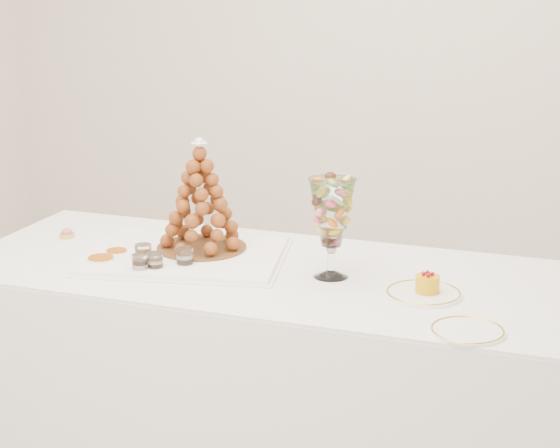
% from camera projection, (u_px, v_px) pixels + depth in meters
% --- Properties ---
extents(buffet_table, '(2.20, 0.95, 0.82)m').
position_uv_depth(buffet_table, '(270.00, 380.00, 3.29)').
color(buffet_table, white).
rests_on(buffet_table, ground).
extents(lace_tray, '(0.77, 0.64, 0.02)m').
position_uv_depth(lace_tray, '(185.00, 256.00, 3.28)').
color(lace_tray, white).
rests_on(lace_tray, buffet_table).
extents(macaron_vase, '(0.15, 0.15, 0.33)m').
position_uv_depth(macaron_vase, '(332.00, 214.00, 3.05)').
color(macaron_vase, white).
rests_on(macaron_vase, buffet_table).
extents(cake_plate, '(0.24, 0.24, 0.01)m').
position_uv_depth(cake_plate, '(423.00, 294.00, 2.93)').
color(cake_plate, white).
rests_on(cake_plate, buffet_table).
extents(spare_plate, '(0.21, 0.21, 0.01)m').
position_uv_depth(spare_plate, '(467.00, 331.00, 2.64)').
color(spare_plate, white).
rests_on(spare_plate, buffet_table).
extents(pink_tart, '(0.06, 0.06, 0.04)m').
position_uv_depth(pink_tart, '(67.00, 234.00, 3.53)').
color(pink_tart, tan).
rests_on(pink_tart, buffet_table).
extents(verrine_a, '(0.07, 0.07, 0.08)m').
position_uv_depth(verrine_a, '(143.00, 255.00, 3.20)').
color(verrine_a, white).
rests_on(verrine_a, buffet_table).
extents(verrine_b, '(0.06, 0.06, 0.07)m').
position_uv_depth(verrine_b, '(156.00, 262.00, 3.15)').
color(verrine_b, white).
rests_on(verrine_b, buffet_table).
extents(verrine_c, '(0.07, 0.07, 0.08)m').
position_uv_depth(verrine_c, '(185.00, 259.00, 3.16)').
color(verrine_c, white).
rests_on(verrine_c, buffet_table).
extents(verrine_d, '(0.06, 0.06, 0.07)m').
position_uv_depth(verrine_d, '(140.00, 265.00, 3.11)').
color(verrine_d, white).
rests_on(verrine_d, buffet_table).
extents(verrine_e, '(0.06, 0.06, 0.07)m').
position_uv_depth(verrine_e, '(155.00, 264.00, 3.13)').
color(verrine_e, white).
rests_on(verrine_e, buffet_table).
extents(ramekin_back, '(0.08, 0.08, 0.02)m').
position_uv_depth(ramekin_back, '(117.00, 254.00, 3.30)').
color(ramekin_back, white).
rests_on(ramekin_back, buffet_table).
extents(ramekin_front, '(0.10, 0.10, 0.03)m').
position_uv_depth(ramekin_front, '(101.00, 262.00, 3.20)').
color(ramekin_front, white).
rests_on(ramekin_front, buffet_table).
extents(croquembouche, '(0.33, 0.33, 0.40)m').
position_uv_depth(croquembouche, '(200.00, 196.00, 3.28)').
color(croquembouche, brown).
rests_on(croquembouche, lace_tray).
extents(mousse_cake, '(0.08, 0.08, 0.07)m').
position_uv_depth(mousse_cake, '(427.00, 284.00, 2.92)').
color(mousse_cake, '#D59B09').
rests_on(mousse_cake, cake_plate).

